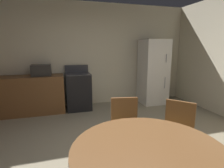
{
  "coord_description": "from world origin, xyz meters",
  "views": [
    {
      "loc": [
        -0.68,
        -1.93,
        1.57
      ],
      "look_at": [
        0.19,
        1.09,
        0.92
      ],
      "focal_mm": 28.85,
      "sensor_mm": 36.0,
      "label": 1
    }
  ],
  "objects_px": {
    "chair_north": "(126,125)",
    "oven_range": "(78,91)",
    "chair_northeast": "(177,131)",
    "dining_table": "(148,164)",
    "microwave": "(41,70)",
    "refrigerator": "(153,72)"
  },
  "relations": [
    {
      "from": "microwave",
      "to": "dining_table",
      "type": "xyz_separation_m",
      "value": [
        1.09,
        -3.3,
        -0.42
      ]
    },
    {
      "from": "refrigerator",
      "to": "microwave",
      "type": "height_order",
      "value": "refrigerator"
    },
    {
      "from": "oven_range",
      "to": "microwave",
      "type": "relative_size",
      "value": 2.5
    },
    {
      "from": "oven_range",
      "to": "refrigerator",
      "type": "relative_size",
      "value": 0.62
    },
    {
      "from": "chair_north",
      "to": "oven_range",
      "type": "bearing_deg",
      "value": -160.3
    },
    {
      "from": "dining_table",
      "to": "refrigerator",
      "type": "bearing_deg",
      "value": 60.78
    },
    {
      "from": "refrigerator",
      "to": "dining_table",
      "type": "xyz_separation_m",
      "value": [
        -1.82,
        -3.25,
        -0.27
      ]
    },
    {
      "from": "chair_northeast",
      "to": "dining_table",
      "type": "bearing_deg",
      "value": -0.0
    },
    {
      "from": "refrigerator",
      "to": "chair_northeast",
      "type": "relative_size",
      "value": 2.02
    },
    {
      "from": "dining_table",
      "to": "chair_north",
      "type": "xyz_separation_m",
      "value": [
        0.17,
        0.98,
        -0.11
      ]
    },
    {
      "from": "refrigerator",
      "to": "microwave",
      "type": "xyz_separation_m",
      "value": [
        -2.91,
        0.05,
        0.15
      ]
    },
    {
      "from": "oven_range",
      "to": "chair_northeast",
      "type": "bearing_deg",
      "value": -69.36
    },
    {
      "from": "oven_range",
      "to": "microwave",
      "type": "height_order",
      "value": "microwave"
    },
    {
      "from": "chair_north",
      "to": "chair_northeast",
      "type": "distance_m",
      "value": 0.68
    },
    {
      "from": "microwave",
      "to": "dining_table",
      "type": "height_order",
      "value": "microwave"
    },
    {
      "from": "dining_table",
      "to": "chair_northeast",
      "type": "xyz_separation_m",
      "value": [
        0.76,
        0.65,
        -0.11
      ]
    },
    {
      "from": "chair_north",
      "to": "dining_table",
      "type": "bearing_deg",
      "value": -0.0
    },
    {
      "from": "refrigerator",
      "to": "chair_northeast",
      "type": "distance_m",
      "value": 2.84
    },
    {
      "from": "dining_table",
      "to": "chair_north",
      "type": "bearing_deg",
      "value": 80.35
    },
    {
      "from": "refrigerator",
      "to": "microwave",
      "type": "relative_size",
      "value": 4.0
    },
    {
      "from": "refrigerator",
      "to": "chair_north",
      "type": "distance_m",
      "value": 2.83
    },
    {
      "from": "dining_table",
      "to": "chair_northeast",
      "type": "bearing_deg",
      "value": 40.81
    }
  ]
}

